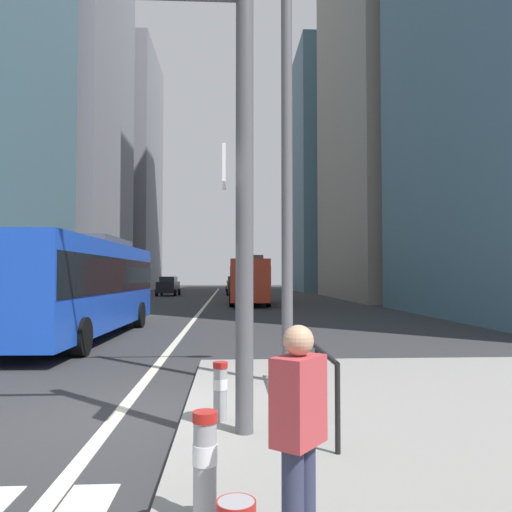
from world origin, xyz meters
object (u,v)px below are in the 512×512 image
Objects in this scene: city_bus_blue_oncoming at (80,282)px; car_receding_near at (236,286)px; street_lamp_post at (287,97)px; bollard_right at (220,388)px; city_bus_red_receding at (249,278)px; car_receding_far at (234,284)px; bollard_left at (205,461)px; pedestrian_waiting at (299,430)px; car_oncoming_mid at (168,286)px; traffic_signal_gantry at (67,105)px.

city_bus_blue_oncoming reaches higher than car_receding_near.
street_lamp_post reaches higher than bollard_right.
city_bus_red_receding is 27.17m from car_receding_far.
pedestrian_waiting reaches higher than bollard_left.
bollard_left reaches higher than bollard_right.
car_oncoming_mid is 2.73× the size of pedestrian_waiting.
city_bus_red_receding is at bearing 87.02° from bollard_right.
traffic_signal_gantry is 0.81× the size of street_lamp_post.
car_receding_near is at bearing 10.11° from car_oncoming_mid.
car_receding_near and car_receding_far have the same top height.
car_receding_far is 59.57m from bollard_left.
car_receding_near is (6.90, 1.23, 0.00)m from car_oncoming_mid.
city_bus_red_receding is (6.27, 19.71, -0.00)m from city_bus_blue_oncoming.
city_bus_red_receding is at bearing 72.35° from city_bus_blue_oncoming.
street_lamp_post reaches higher than pedestrian_waiting.
street_lamp_post reaches higher than car_oncoming_mid.
car_oncoming_mid is 45.51m from traffic_signal_gantry.
city_bus_red_receding is 32.96m from pedestrian_waiting.
traffic_signal_gantry is (-3.40, -30.20, 2.29)m from city_bus_red_receding.
car_receding_near is at bearing 88.93° from bollard_left.
bollard_left is 1.12× the size of bollard_right.
car_receding_near is at bearing 88.95° from bollard_right.
pedestrian_waiting is at bearing -95.81° from street_lamp_post.
city_bus_red_receding is at bearing -88.17° from car_receding_far.
traffic_signal_gantry reaches higher than car_receding_far.
bollard_left is 2.75m from bollard_right.
car_receding_near is 1.09× the size of car_receding_far.
city_bus_red_receding is at bearing 83.57° from traffic_signal_gantry.
car_receding_near is (-0.70, 16.24, -0.84)m from city_bus_red_receding.
car_receding_near is 5.37× the size of bollard_left.
pedestrian_waiting is at bearing -79.85° from bollard_right.
car_oncoming_mid is 0.54× the size of street_lamp_post.
pedestrian_waiting is at bearing -82.10° from car_oncoming_mid.
city_bus_red_receding is 12.87× the size of bollard_left.
traffic_signal_gantry is at bearing -137.20° from street_lamp_post.
car_receding_far is 4.93× the size of bollard_left.
pedestrian_waiting is at bearing -48.24° from traffic_signal_gantry.
car_receding_far is 0.53× the size of street_lamp_post.
traffic_signal_gantry is at bearing -96.43° from city_bus_red_receding.
traffic_signal_gantry is 4.26m from street_lamp_post.
city_bus_blue_oncoming is at bearing -107.65° from city_bus_red_receding.
car_receding_near is 45.91m from bollard_right.
bollard_right is (6.06, -44.67, -0.41)m from car_oncoming_mid.
traffic_signal_gantry is 7.53× the size of bollard_left.
car_receding_near reaches higher than pedestrian_waiting.
pedestrian_waiting is (6.65, -47.94, 0.02)m from car_oncoming_mid.
city_bus_red_receding is 27.63m from street_lamp_post.
city_bus_blue_oncoming is at bearing 105.30° from traffic_signal_gantry.
street_lamp_post reaches higher than car_receding_far.
car_oncoming_mid is 7.01m from car_receding_near.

